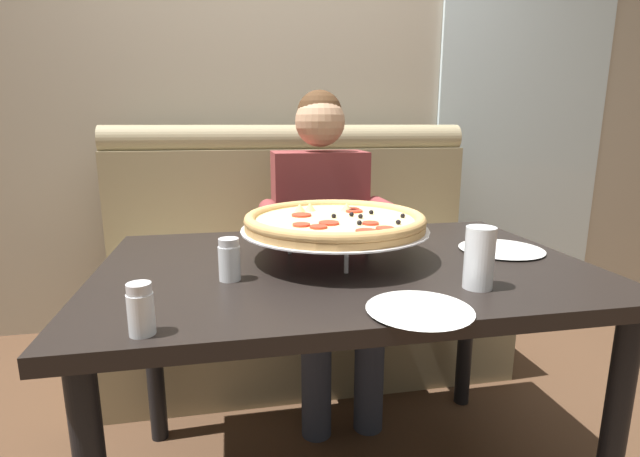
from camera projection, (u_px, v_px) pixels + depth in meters
name	position (u px, v px, depth m)	size (l,w,h in m)	color
back_wall_with_window	(282.00, 75.00, 2.62)	(6.00, 0.12, 2.80)	#BCB29E
window_panel	(526.00, 78.00, 2.81)	(1.10, 0.02, 2.80)	white
booth_bench	(299.00, 279.00, 2.29)	(1.82, 0.78, 1.13)	#998966
dining_table	(344.00, 291.00, 1.36)	(1.35, 0.89, 0.75)	black
diner_main	(324.00, 227.00, 1.98)	(0.54, 0.64, 1.27)	#2D3342
pizza	(335.00, 222.00, 1.35)	(0.54, 0.54, 0.14)	silver
shaker_oregano	(141.00, 313.00, 0.87)	(0.05, 0.05, 0.10)	white
shaker_pepper_flakes	(229.00, 262.00, 1.17)	(0.05, 0.05, 0.11)	white
plate_near_left	(501.00, 247.00, 1.45)	(0.25, 0.25, 0.02)	white
plate_near_right	(420.00, 307.00, 0.98)	(0.23, 0.23, 0.02)	white
drinking_glass	(479.00, 261.00, 1.11)	(0.07, 0.07, 0.15)	silver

